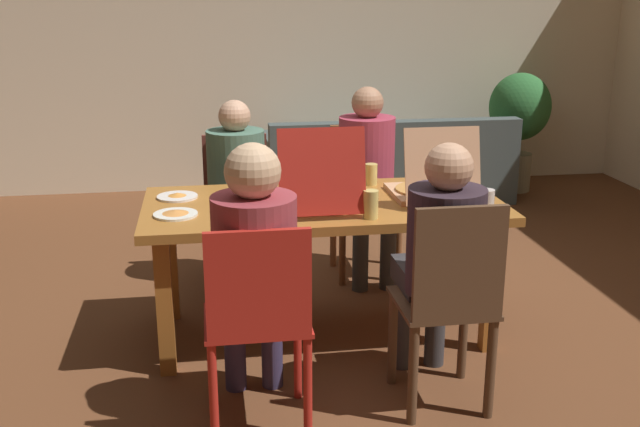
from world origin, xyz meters
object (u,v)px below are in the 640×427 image
(person_0, at_px, (254,258))
(couch, at_px, (388,169))
(chair_1, at_px, (237,201))
(person_1, at_px, (237,178))
(drinking_glass_2, at_px, (371,174))
(person_2, at_px, (368,167))
(drinking_glass_0, at_px, (371,204))
(pizza_box_0, at_px, (316,196))
(potted_plant, at_px, (519,116))
(chair_3, at_px, (449,301))
(plate_0, at_px, (177,196))
(pizza_box_1, at_px, (430,188))
(person_3, at_px, (440,249))
(chair_0, at_px, (258,316))
(drinking_glass_1, at_px, (486,200))
(dining_table, at_px, (323,218))
(chair_2, at_px, (363,194))
(plate_1, at_px, (175,213))

(person_0, relative_size, couch, 0.57)
(chair_1, bearing_deg, person_1, -90.00)
(chair_1, height_order, drinking_glass_2, chair_1)
(chair_1, relative_size, person_2, 0.75)
(drinking_glass_0, xyz_separation_m, couch, (0.82, 2.93, -0.55))
(chair_1, relative_size, couch, 0.43)
(couch, bearing_deg, person_0, -112.70)
(chair_1, distance_m, pizza_box_0, 1.11)
(person_0, xyz_separation_m, potted_plant, (2.67, 3.51, -0.03))
(chair_1, distance_m, chair_3, 1.96)
(chair_1, xyz_separation_m, couch, (1.41, 1.69, -0.24))
(chair_1, relative_size, plate_0, 4.30)
(person_1, height_order, pizza_box_1, person_1)
(drinking_glass_2, bearing_deg, couch, 73.64)
(person_3, distance_m, drinking_glass_2, 1.01)
(chair_0, bearing_deg, drinking_glass_1, 27.28)
(dining_table, xyz_separation_m, chair_1, (-0.41, 0.92, -0.14))
(chair_1, height_order, person_1, person_1)
(person_0, relative_size, plate_0, 5.74)
(person_3, relative_size, plate_0, 5.57)
(person_3, distance_m, pizza_box_1, 0.72)
(chair_1, distance_m, person_2, 0.86)
(chair_1, bearing_deg, drinking_glass_2, -40.04)
(person_1, relative_size, drinking_glass_0, 8.42)
(person_1, bearing_deg, chair_0, -90.00)
(person_2, distance_m, drinking_glass_2, 0.51)
(person_1, xyz_separation_m, person_3, (0.83, -1.49, 0.01))
(chair_2, distance_m, plate_0, 1.40)
(pizza_box_0, bearing_deg, chair_1, 109.72)
(couch, bearing_deg, chair_2, -109.21)
(drinking_glass_1, bearing_deg, pizza_box_0, 166.19)
(person_1, height_order, drinking_glass_1, person_1)
(person_2, xyz_separation_m, plate_0, (-1.17, -0.60, 0.02))
(couch, xyz_separation_m, potted_plant, (1.26, 0.13, 0.43))
(chair_1, height_order, chair_2, chair_2)
(plate_0, relative_size, drinking_glass_1, 1.96)
(plate_0, relative_size, couch, 0.10)
(person_2, bearing_deg, potted_plant, 46.50)
(person_2, bearing_deg, drinking_glass_1, -71.42)
(person_0, distance_m, drinking_glass_0, 0.75)
(person_0, distance_m, couch, 3.69)
(plate_0, bearing_deg, drinking_glass_1, -17.55)
(person_3, height_order, plate_1, person_3)
(person_3, bearing_deg, plate_1, 154.11)
(plate_0, bearing_deg, chair_3, -41.85)
(dining_table, bearing_deg, pizza_box_0, -119.47)
(chair_0, bearing_deg, person_3, 13.81)
(person_3, xyz_separation_m, potted_plant, (1.84, 3.44, -0.01))
(dining_table, relative_size, pizza_box_1, 3.82)
(dining_table, height_order, drinking_glass_2, drinking_glass_2)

